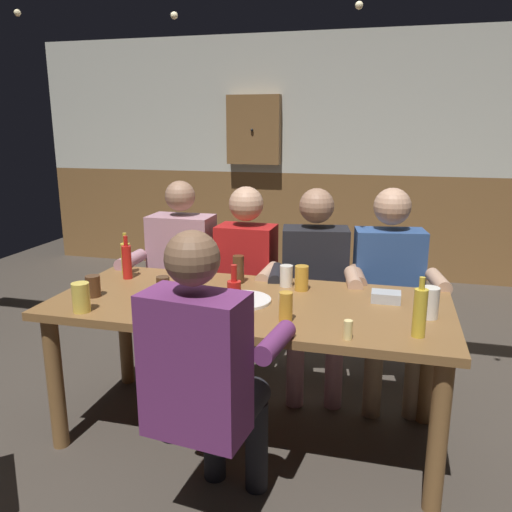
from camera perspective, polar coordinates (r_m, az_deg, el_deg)
The scene contains 25 objects.
ground_plane at distance 2.98m, azimuth -0.10°, elevation -17.58°, with size 7.73×7.73×0.00m, color #423A33.
back_wall_upper at distance 5.53m, azimuth 8.27°, elevation 16.13°, with size 6.44×0.12×1.39m, color beige.
back_wall_wainscot at distance 5.62m, azimuth 7.82°, elevation 3.49°, with size 6.44×0.12×1.07m, color brown.
dining_table at distance 2.60m, azimuth -0.75°, elevation -6.93°, with size 1.94×0.86×0.73m.
person_0 at distance 3.39m, azimuth -8.47°, elevation -1.27°, with size 0.55×0.52×1.23m.
person_1 at distance 3.24m, azimuth -1.46°, elevation -2.07°, with size 0.50×0.54×1.20m.
person_2 at distance 3.15m, azimuth 6.48°, elevation -2.61°, with size 0.58×0.59×1.21m.
person_3 at distance 3.12m, azimuth 14.44°, elevation -3.01°, with size 0.58×0.57×1.22m.
person_4 at distance 2.01m, azimuth -5.55°, elevation -12.53°, with size 0.55×0.54×1.23m.
table_candle at distance 2.14m, azimuth 10.05°, elevation -7.97°, with size 0.04×0.04×0.08m, color #F9E08C.
condiment_caddy at distance 2.62m, azimuth 14.05°, elevation -4.36°, with size 0.14×0.10×0.05m, color #B2B7BC.
plate_0 at distance 2.55m, azimuth -1.48°, elevation -4.86°, with size 0.28×0.28×0.01m, color white.
bottle_0 at distance 2.99m, azimuth -13.97°, elevation -0.55°, with size 0.05×0.05×0.24m.
bottle_1 at distance 3.08m, azimuth -14.06°, elevation -0.20°, with size 0.05×0.05×0.24m.
bottle_2 at distance 2.36m, azimuth -2.41°, elevation -4.41°, with size 0.06×0.06×0.24m.
bottle_3 at distance 2.22m, azimuth 17.51°, elevation -5.85°, with size 0.06×0.06×0.25m.
pint_glass_0 at distance 2.78m, azimuth 3.34°, elevation -2.19°, with size 0.07×0.07×0.11m, color white.
pint_glass_1 at distance 2.56m, azimuth -10.12°, elevation -3.66°, with size 0.06×0.06×0.13m, color #4C2D19.
pint_glass_2 at distance 2.45m, azimuth 18.47°, elevation -4.86°, with size 0.08×0.08×0.14m, color white.
pint_glass_3 at distance 2.74m, azimuth -17.42°, elevation -3.17°, with size 0.07×0.07×0.11m, color #4C2D19.
pint_glass_4 at distance 2.53m, azimuth -18.62°, elevation -4.32°, with size 0.08×0.08×0.14m, color #E5C64C.
pint_glass_5 at distance 2.29m, azimuth 3.28°, elevation -5.58°, with size 0.06×0.06×0.13m, color gold.
pint_glass_6 at distance 2.72m, azimuth 5.02°, elevation -2.43°, with size 0.07×0.07×0.13m, color gold.
pint_glass_7 at distance 2.83m, azimuth -1.93°, elevation -1.47°, with size 0.06×0.06×0.15m, color #4C2D19.
wall_dart_cabinet at distance 5.54m, azimuth -0.24°, elevation 13.65°, with size 0.56×0.15×0.70m.
Camera 1 is at (0.65, -2.45, 1.57)m, focal length 36.51 mm.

